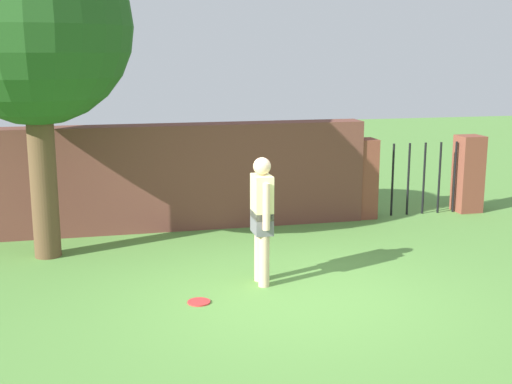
{
  "coord_description": "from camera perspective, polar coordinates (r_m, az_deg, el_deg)",
  "views": [
    {
      "loc": [
        -2.18,
        -7.4,
        2.9
      ],
      "look_at": [
        -0.13,
        1.42,
        1.0
      ],
      "focal_mm": 47.33,
      "sensor_mm": 36.0,
      "label": 1
    }
  ],
  "objects": [
    {
      "name": "brick_wall",
      "position": [
        11.13,
        -9.37,
        1.16
      ],
      "size": [
        7.36,
        0.5,
        1.73
      ],
      "primitive_type": "cube",
      "color": "brown",
      "rests_on": "ground"
    },
    {
      "name": "person",
      "position": [
        8.4,
        0.5,
        -1.93
      ],
      "size": [
        0.22,
        0.54,
        1.62
      ],
      "rotation": [
        0.0,
        0.0,
        -1.57
      ],
      "color": "beige",
      "rests_on": "ground"
    },
    {
      "name": "ground_plane",
      "position": [
        8.24,
        3.16,
        -8.77
      ],
      "size": [
        40.0,
        40.0,
        0.0
      ],
      "primitive_type": "plane",
      "color": "#568C3D"
    },
    {
      "name": "fence_gate",
      "position": [
        12.42,
        13.39,
        1.31
      ],
      "size": [
        2.5,
        0.44,
        1.4
      ],
      "color": "brown",
      "rests_on": "ground"
    },
    {
      "name": "tree",
      "position": [
        9.79,
        -18.29,
        12.95
      ],
      "size": [
        2.67,
        2.67,
        4.56
      ],
      "color": "brown",
      "rests_on": "ground"
    },
    {
      "name": "frisbee_red",
      "position": [
        8.04,
        -4.85,
        -9.25
      ],
      "size": [
        0.27,
        0.27,
        0.02
      ],
      "primitive_type": "cylinder",
      "color": "red",
      "rests_on": "ground"
    }
  ]
}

